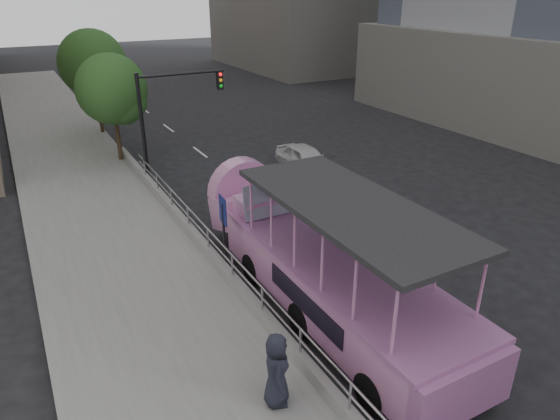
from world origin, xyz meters
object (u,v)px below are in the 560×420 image
object	(u,v)px
duck_boat	(315,258)
pedestrian_far	(276,370)
street_tree_far	(95,66)
traffic_signal	(166,109)
car	(305,159)
parking_sign	(224,228)
street_tree_near	(114,92)

from	to	relation	value
duck_boat	pedestrian_far	world-z (taller)	duck_boat
pedestrian_far	street_tree_far	bearing A→B (deg)	19.51
traffic_signal	street_tree_far	distance (m)	9.57
car	traffic_signal	size ratio (longest dim) A/B	0.76
pedestrian_far	parking_sign	bearing A→B (deg)	9.82
car	duck_boat	bearing A→B (deg)	-122.26
car	pedestrian_far	bearing A→B (deg)	-125.96
pedestrian_far	traffic_signal	size ratio (longest dim) A/B	0.34
pedestrian_far	traffic_signal	distance (m)	15.65
car	traffic_signal	xyz separation A→B (m)	(-6.27, 2.15, 2.82)
traffic_signal	car	bearing A→B (deg)	-18.94
duck_boat	parking_sign	size ratio (longest dim) A/B	3.97
duck_boat	street_tree_near	size ratio (longest dim) A/B	1.97
car	parking_sign	world-z (taller)	parking_sign
duck_boat	pedestrian_far	distance (m)	4.57
car	traffic_signal	bearing A→B (deg)	158.81
pedestrian_far	street_tree_near	world-z (taller)	street_tree_near
traffic_signal	parking_sign	bearing A→B (deg)	-97.41
street_tree_far	street_tree_near	bearing A→B (deg)	-91.91
pedestrian_far	street_tree_near	distance (m)	18.91
street_tree_far	duck_boat	bearing A→B (deg)	-84.60
parking_sign	pedestrian_far	bearing A→B (deg)	-102.21
car	street_tree_far	size ratio (longest dim) A/B	0.62
duck_boat	parking_sign	world-z (taller)	duck_boat
street_tree_near	street_tree_far	world-z (taller)	street_tree_far
parking_sign	street_tree_near	world-z (taller)	street_tree_near
duck_boat	street_tree_near	world-z (taller)	street_tree_near
parking_sign	traffic_signal	world-z (taller)	traffic_signal
pedestrian_far	parking_sign	xyz separation A→B (m)	(1.25, 5.78, 0.58)
parking_sign	traffic_signal	bearing A→B (deg)	82.59
street_tree_far	traffic_signal	bearing A→B (deg)	-81.57
duck_boat	street_tree_near	bearing A→B (deg)	98.23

